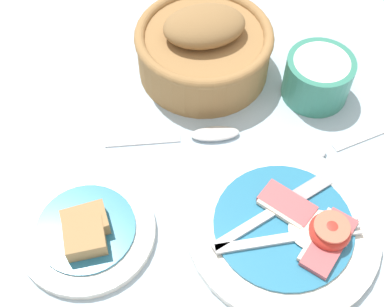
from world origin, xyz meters
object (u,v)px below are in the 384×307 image
at_px(breakfast_plate, 289,228).
at_px(teaspoon_near_cup, 196,135).
at_px(sugar_cup, 318,77).
at_px(teaspoon_by_saucer, 321,152).
at_px(bread_plate, 86,231).
at_px(bread_basket, 204,47).

height_order(breakfast_plate, teaspoon_near_cup, breakfast_plate).
distance_m(sugar_cup, teaspoon_by_saucer, 0.12).
xyz_separation_m(bread_plate, teaspoon_near_cup, (0.13, 0.16, -0.01)).
relative_size(breakfast_plate, bread_basket, 1.19).
relative_size(breakfast_plate, sugar_cup, 2.48).
bearing_deg(teaspoon_near_cup, teaspoon_by_saucer, -14.96).
height_order(sugar_cup, bread_basket, bread_basket).
bearing_deg(bread_basket, sugar_cup, -11.85).
bearing_deg(teaspoon_by_saucer, sugar_cup, -116.64).
height_order(teaspoon_by_saucer, teaspoon_near_cup, same).
xyz_separation_m(teaspoon_by_saucer, teaspoon_near_cup, (-0.18, 0.02, 0.00)).
relative_size(sugar_cup, teaspoon_near_cup, 0.52).
bearing_deg(bread_basket, breakfast_plate, -64.98).
distance_m(breakfast_plate, bread_basket, 0.30).
bearing_deg(bread_plate, teaspoon_by_saucer, 26.35).
height_order(bread_basket, teaspoon_by_saucer, bread_basket).
relative_size(breakfast_plate, teaspoon_near_cup, 1.28).
bearing_deg(sugar_cup, teaspoon_near_cup, -150.10).
bearing_deg(breakfast_plate, teaspoon_by_saucer, 68.96).
bearing_deg(teaspoon_by_saucer, bread_plate, -2.36).
bearing_deg(sugar_cup, bread_basket, 168.15).
xyz_separation_m(breakfast_plate, teaspoon_near_cup, (-0.13, 0.14, -0.01)).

